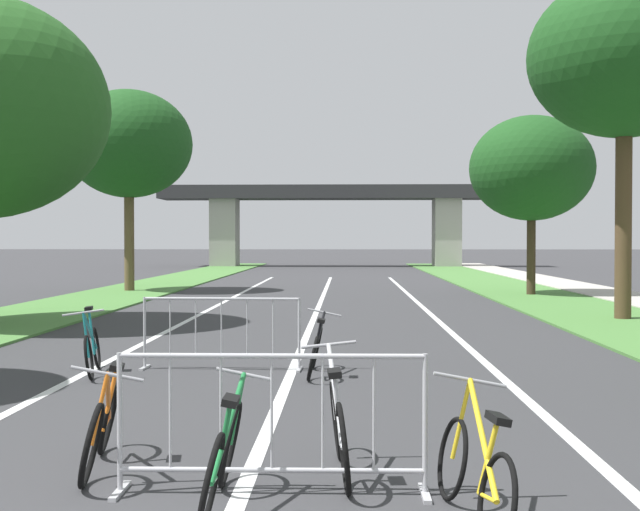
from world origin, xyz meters
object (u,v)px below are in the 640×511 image
Objects in this scene: tree_right_cypress_far at (532,169)px; crowd_barrier_second at (221,334)px; bicycle_yellow_1 at (474,471)px; tree_left_pine_far at (129,144)px; bicycle_teal_4 at (92,349)px; tree_right_oak_mid at (625,57)px; crowd_barrier_nearest at (272,425)px; bicycle_green_0 at (222,457)px; bicycle_black_5 at (316,350)px; bicycle_silver_2 at (339,428)px; bicycle_orange_3 at (102,426)px.

crowd_barrier_second is at bearing -116.84° from tree_right_cypress_far.
bicycle_yellow_1 is (2.67, -6.38, -0.17)m from crowd_barrier_second.
tree_left_pine_far is 4.49× the size of bicycle_teal_4.
tree_right_oak_mid is at bearing 59.97° from bicycle_yellow_1.
tree_right_oak_mid is at bearing 62.17° from crowd_barrier_nearest.
bicycle_green_0 is 5.74m from bicycle_black_5.
crowd_barrier_nearest is 0.50m from bicycle_green_0.
bicycle_teal_4 is at bearing 119.56° from crowd_barrier_nearest.
bicycle_green_0 is 1.73m from bicycle_yellow_1.
tree_right_oak_mid is 4.96× the size of bicycle_teal_4.
tree_left_pine_far reaches higher than bicycle_green_0.
tree_left_pine_far is at bearing 144.92° from tree_right_oak_mid.
bicycle_black_5 is at bearing 84.58° from bicycle_green_0.
crowd_barrier_second is at bearing 163.71° from bicycle_black_5.
bicycle_silver_2 is at bearing -116.99° from tree_right_oak_mid.
bicycle_green_0 is at bearing -107.79° from tree_right_cypress_far.
crowd_barrier_nearest is 1.57m from bicycle_orange_3.
bicycle_orange_3 is (-8.18, -21.00, -3.89)m from tree_right_cypress_far.
tree_right_oak_mid is 16.46m from bicycle_green_0.
crowd_barrier_nearest is 5.37m from bicycle_black_5.
bicycle_yellow_1 is at bearing 115.09° from bicycle_teal_4.
tree_right_oak_mid reaches higher than tree_left_pine_far.
tree_right_cypress_far is 3.55× the size of bicycle_black_5.
bicycle_orange_3 reaches higher than bicycle_green_0.
tree_right_oak_mid reaches higher than bicycle_green_0.
bicycle_silver_2 is at bearing 122.24° from bicycle_yellow_1.
tree_right_oak_mid is 4.87× the size of bicycle_orange_3.
tree_left_pine_far is 0.90× the size of tree_right_oak_mid.
tree_left_pine_far reaches higher than crowd_barrier_second.
tree_right_oak_mid is 4.73× the size of bicycle_black_5.
tree_left_pine_far is 14.13m from tree_right_cypress_far.
bicycle_silver_2 reaches higher than bicycle_orange_3.
bicycle_black_5 is at bearing 90.42° from bicycle_silver_2.
crowd_barrier_nearest is at bearing -77.71° from crowd_barrier_second.
bicycle_silver_2 is 5.94m from bicycle_teal_4.
tree_left_pine_far is 3.09× the size of crowd_barrier_second.
tree_right_cypress_far is 23.38m from bicycle_green_0.
bicycle_orange_3 is (-0.19, -5.21, -0.16)m from crowd_barrier_second.
bicycle_green_0 is at bearing 103.67° from bicycle_teal_4.
bicycle_yellow_1 is 7.34m from bicycle_teal_4.
bicycle_black_5 is (0.44, 5.72, -0.02)m from bicycle_green_0.
crowd_barrier_nearest is (-6.73, -21.59, -3.73)m from tree_right_cypress_far.
crowd_barrier_second is 5.21m from bicycle_orange_3.
bicycle_teal_4 is at bearing -76.64° from tree_left_pine_far.
tree_left_pine_far is at bearing -88.41° from bicycle_teal_4.
bicycle_orange_3 reaches higher than bicycle_black_5.
bicycle_teal_4 is at bearing -163.93° from crowd_barrier_second.
bicycle_black_5 is at bearing -131.08° from tree_right_oak_mid.
bicycle_silver_2 reaches higher than bicycle_teal_4.
crowd_barrier_nearest is 1.53m from bicycle_yellow_1.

